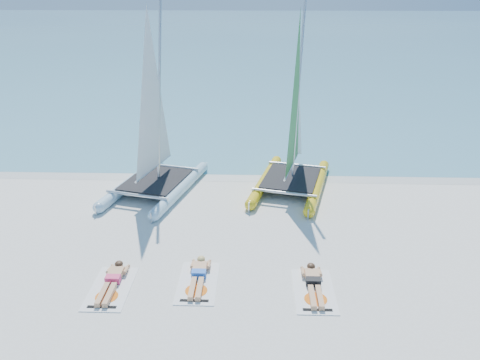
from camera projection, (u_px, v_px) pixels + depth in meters
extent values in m
plane|color=silver|center=(214.00, 246.00, 13.62)|extent=(140.00, 140.00, 0.00)
cube|color=#7AC2CC|center=(249.00, 32.00, 71.57)|extent=(140.00, 115.00, 0.01)
cube|color=silver|center=(225.00, 175.00, 18.68)|extent=(140.00, 1.40, 0.01)
cylinder|color=#AACDE0|center=(132.00, 182.00, 17.50)|extent=(1.51, 4.46, 0.40)
cone|color=#AACDE0|center=(160.00, 160.00, 19.69)|extent=(0.51, 0.65, 0.38)
cylinder|color=#AACDE0|center=(181.00, 188.00, 16.97)|extent=(1.51, 4.46, 0.40)
cone|color=#AACDE0|center=(205.00, 165.00, 19.17)|extent=(0.51, 0.65, 0.38)
cube|color=black|center=(156.00, 179.00, 17.14)|extent=(2.50, 2.89, 0.03)
cylinder|color=silver|center=(159.00, 91.00, 16.64)|extent=(0.39, 1.17, 6.21)
cylinder|color=yellow|center=(265.00, 180.00, 17.66)|extent=(1.44, 4.40, 0.39)
cone|color=yellow|center=(278.00, 159.00, 19.83)|extent=(0.50, 0.64, 0.37)
cylinder|color=yellow|center=(317.00, 186.00, 17.17)|extent=(1.44, 4.40, 0.39)
cone|color=yellow|center=(325.00, 163.00, 19.34)|extent=(0.50, 0.64, 0.37)
cube|color=black|center=(291.00, 177.00, 17.33)|extent=(2.43, 2.82, 0.03)
cylinder|color=silver|center=(298.00, 91.00, 16.84)|extent=(0.37, 1.15, 6.11)
cube|color=white|center=(111.00, 288.00, 11.75)|extent=(1.00, 1.85, 0.02)
cube|color=#E0B575|center=(115.00, 275.00, 12.10)|extent=(0.36, 0.55, 0.17)
cube|color=#ED376E|center=(113.00, 279.00, 11.92)|extent=(0.37, 0.22, 0.17)
cube|color=#E0B575|center=(106.00, 295.00, 11.38)|extent=(0.31, 0.85, 0.13)
sphere|color=#E0B575|center=(119.00, 265.00, 12.43)|extent=(0.21, 0.21, 0.21)
ellipsoid|color=#3D2616|center=(119.00, 264.00, 12.42)|extent=(0.22, 0.24, 0.15)
cube|color=white|center=(198.00, 283.00, 11.97)|extent=(1.00, 1.85, 0.02)
cube|color=#E0B575|center=(200.00, 269.00, 12.32)|extent=(0.36, 0.55, 0.17)
cube|color=blue|center=(199.00, 274.00, 12.14)|extent=(0.37, 0.22, 0.17)
cube|color=#E0B575|center=(196.00, 289.00, 11.60)|extent=(0.31, 0.85, 0.13)
sphere|color=#E0B575|center=(201.00, 260.00, 12.65)|extent=(0.21, 0.21, 0.21)
ellipsoid|color=tan|center=(201.00, 259.00, 12.64)|extent=(0.22, 0.24, 0.15)
cube|color=white|center=(314.00, 291.00, 11.65)|extent=(1.00, 1.85, 0.02)
cube|color=#E0B575|center=(312.00, 277.00, 12.01)|extent=(0.36, 0.55, 0.17)
cube|color=black|center=(313.00, 282.00, 11.82)|extent=(0.37, 0.22, 0.17)
cube|color=#E0B575|center=(316.00, 298.00, 11.28)|extent=(0.31, 0.85, 0.13)
sphere|color=#E0B575|center=(311.00, 268.00, 12.33)|extent=(0.21, 0.21, 0.21)
ellipsoid|color=#3D2616|center=(311.00, 266.00, 12.33)|extent=(0.22, 0.24, 0.15)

